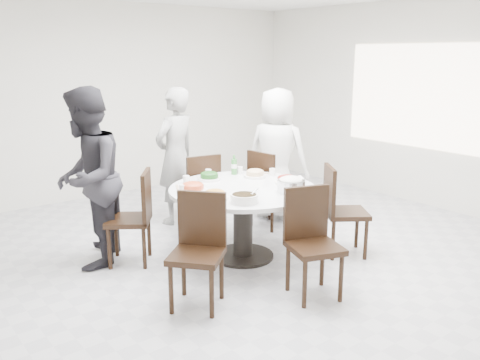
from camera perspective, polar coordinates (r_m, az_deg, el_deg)
floor at (r=5.64m, az=0.77°, el=-7.53°), size 6.00×6.00×0.01m
wall_back at (r=7.84m, az=-13.18°, el=8.75°), size 6.00×0.01×2.80m
wall_right at (r=7.52m, az=19.14°, el=8.15°), size 0.01×6.00×2.80m
window at (r=7.50m, az=19.12°, el=8.90°), size 0.04×2.20×1.40m
dining_table at (r=5.25m, az=0.34°, el=-4.82°), size 1.50×1.50×0.75m
chair_ne at (r=6.18m, az=3.53°, el=-0.97°), size 0.47×0.47×0.95m
chair_n at (r=6.01m, az=-4.79°, el=-1.41°), size 0.48×0.48×0.95m
chair_nw at (r=5.21m, az=-12.41°, el=-4.16°), size 0.59×0.59×0.95m
chair_sw at (r=4.23m, az=-4.92°, el=-8.17°), size 0.59×0.59×0.95m
chair_s at (r=4.43m, az=8.41°, el=-7.23°), size 0.53×0.53×0.95m
chair_se at (r=5.42m, az=11.87°, el=-3.40°), size 0.58×0.58×0.95m
diner_right at (r=6.45m, az=4.16°, el=2.92°), size 0.82×0.96×1.66m
diner_middle at (r=6.30m, az=-7.24°, el=2.66°), size 0.70×0.55×1.68m
diner_left at (r=5.17m, az=-16.75°, el=0.18°), size 1.04×1.09×1.77m
dish_greens at (r=5.45m, az=-3.46°, el=0.33°), size 0.25×0.25×0.06m
dish_pale at (r=5.57m, az=1.70°, el=0.65°), size 0.25×0.25×0.07m
dish_orange at (r=5.01m, az=-5.33°, el=-0.87°), size 0.28×0.28×0.08m
dish_redbrown at (r=5.31m, az=5.27°, el=-0.09°), size 0.25×0.25×0.06m
dish_tofu at (r=4.73m, az=-2.85°, el=-1.79°), size 0.25×0.25×0.07m
rice_bowl at (r=4.99m, az=5.75°, el=-0.68°), size 0.27×0.27×0.12m
soup_bowl at (r=4.62m, az=0.48°, el=-2.06°), size 0.25×0.25×0.08m
beverage_bottle at (r=5.68m, az=-0.67°, el=1.73°), size 0.06×0.06×0.22m
tea_cups at (r=5.59m, az=-3.75°, el=0.75°), size 0.07×0.07×0.08m
chopsticks at (r=5.68m, az=-4.17°, el=0.60°), size 0.24×0.04×0.01m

